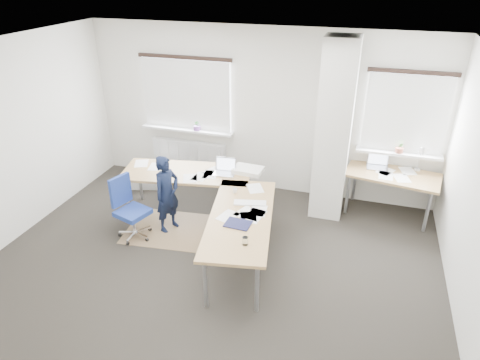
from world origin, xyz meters
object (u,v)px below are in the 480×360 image
(desk_side, at_px, (393,176))
(task_chair, at_px, (132,221))
(person, at_px, (167,194))
(desk_main, at_px, (215,194))

(desk_side, bearing_deg, task_chair, -144.49)
(desk_side, height_order, person, desk_side)
(desk_side, bearing_deg, desk_main, -141.58)
(desk_side, height_order, task_chair, desk_side)
(desk_side, relative_size, person, 1.25)
(desk_main, distance_m, person, 0.74)
(task_chair, distance_m, person, 0.64)
(desk_main, xyz_separation_m, desk_side, (2.46, 1.35, -0.01))
(task_chair, xyz_separation_m, person, (0.43, 0.34, 0.34))
(desk_main, height_order, person, person)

